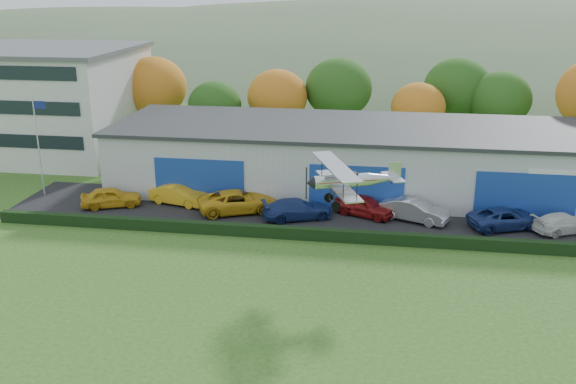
# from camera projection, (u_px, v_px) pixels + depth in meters

# --- Properties ---
(ground) EXTENTS (300.00, 300.00, 0.00)m
(ground) POSITION_uv_depth(u_px,v_px,m) (213.00, 378.00, 27.77)
(ground) COLOR #2D581C
(ground) RESTS_ON ground
(apron) EXTENTS (48.00, 9.00, 0.05)m
(apron) POSITION_uv_depth(u_px,v_px,m) (328.00, 215.00, 47.01)
(apron) COLOR black
(apron) RESTS_ON ground
(hedge) EXTENTS (46.00, 0.60, 0.80)m
(hedge) POSITION_uv_depth(u_px,v_px,m) (321.00, 235.00, 42.39)
(hedge) COLOR black
(hedge) RESTS_ON ground
(hangar) EXTENTS (40.60, 12.60, 5.30)m
(hangar) POSITION_uv_depth(u_px,v_px,m) (360.00, 157.00, 52.43)
(hangar) COLOR #B2B7BC
(hangar) RESTS_ON ground
(office_block) EXTENTS (20.60, 15.60, 10.40)m
(office_block) POSITION_uv_depth(u_px,v_px,m) (30.00, 100.00, 63.01)
(office_block) COLOR silver
(office_block) RESTS_ON ground
(flagpole) EXTENTS (1.05, 0.10, 8.00)m
(flagpole) POSITION_uv_depth(u_px,v_px,m) (39.00, 138.00, 49.78)
(flagpole) COLOR silver
(flagpole) RESTS_ON ground
(tree_belt) EXTENTS (75.70, 13.22, 10.12)m
(tree_belt) POSITION_uv_depth(u_px,v_px,m) (326.00, 94.00, 63.96)
(tree_belt) COLOR #3D2614
(tree_belt) RESTS_ON ground
(distant_hills) EXTENTS (430.00, 196.00, 56.00)m
(distant_hills) POSITION_uv_depth(u_px,v_px,m) (342.00, 101.00, 163.78)
(distant_hills) COLOR #4C6642
(distant_hills) RESTS_ON ground
(car_0) EXTENTS (4.82, 3.33, 1.52)m
(car_0) POSITION_uv_depth(u_px,v_px,m) (111.00, 197.00, 48.45)
(car_0) COLOR gold
(car_0) RESTS_ON apron
(car_1) EXTENTS (4.89, 2.77, 1.53)m
(car_1) POSITION_uv_depth(u_px,v_px,m) (179.00, 195.00, 49.00)
(car_1) COLOR gold
(car_1) RESTS_ON apron
(car_2) EXTENTS (6.46, 4.75, 1.63)m
(car_2) POSITION_uv_depth(u_px,v_px,m) (238.00, 201.00, 47.33)
(car_2) COLOR gold
(car_2) RESTS_ON apron
(car_3) EXTENTS (5.47, 3.80, 1.47)m
(car_3) POSITION_uv_depth(u_px,v_px,m) (297.00, 209.00, 45.99)
(car_3) COLOR navy
(car_3) RESTS_ON apron
(car_4) EXTENTS (4.85, 3.47, 1.54)m
(car_4) POSITION_uv_depth(u_px,v_px,m) (364.00, 206.00, 46.58)
(car_4) COLOR maroon
(car_4) RESTS_ON apron
(car_5) EXTENTS (5.16, 3.38, 1.61)m
(car_5) POSITION_uv_depth(u_px,v_px,m) (414.00, 210.00, 45.61)
(car_5) COLOR silver
(car_5) RESTS_ON apron
(car_6) EXTENTS (5.67, 4.06, 1.43)m
(car_6) POSITION_uv_depth(u_px,v_px,m) (505.00, 218.00, 44.25)
(car_6) COLOR navy
(car_6) RESTS_ON apron
(car_7) EXTENTS (4.93, 3.60, 1.33)m
(car_7) POSITION_uv_depth(u_px,v_px,m) (565.00, 223.00, 43.54)
(car_7) COLOR silver
(car_7) RESTS_ON apron
(biplane) EXTENTS (5.75, 6.47, 2.45)m
(biplane) POSITION_uv_depth(u_px,v_px,m) (350.00, 179.00, 36.59)
(biplane) COLOR silver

